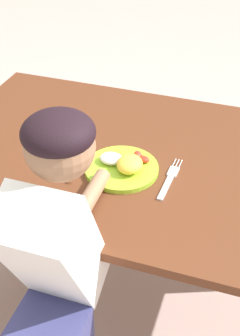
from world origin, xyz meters
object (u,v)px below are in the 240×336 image
spoon (70,153)px  plate (123,166)px  fork (169,180)px  person (57,303)px

spoon → plate: bearing=-119.2°
plate → spoon: plate is taller
fork → person: 0.46m
plate → spoon: 0.18m
fork → spoon: (-0.32, 0.02, 0.01)m
plate → person: person is taller
person → plate: bearing=84.5°
plate → fork: 0.14m
plate → fork: plate is taller
spoon → person: (0.14, -0.43, -0.14)m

